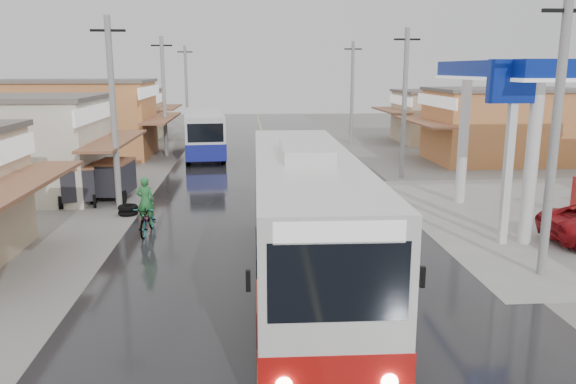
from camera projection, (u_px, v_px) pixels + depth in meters
name	position (u px, v px, depth m)	size (l,w,h in m)	color
ground	(303.00, 282.00, 15.88)	(120.00, 120.00, 0.00)	slate
road	(275.00, 179.00, 30.48)	(12.00, 90.00, 0.02)	black
centre_line	(275.00, 179.00, 30.48)	(0.15, 90.00, 0.01)	#D8CC4C
shopfronts_left	(48.00, 173.00, 32.44)	(11.00, 44.00, 5.20)	tan
shopfronts_right	(570.00, 187.00, 28.67)	(11.00, 44.00, 4.80)	beige
utility_poles_left	(147.00, 178.00, 30.94)	(1.60, 50.00, 8.00)	gray
utility_poles_right	(401.00, 178.00, 31.00)	(1.60, 36.00, 8.00)	gray
coach_bus	(304.00, 219.00, 15.24)	(3.03, 12.70, 3.95)	silver
second_bus	(204.00, 133.00, 37.89)	(3.34, 9.37, 3.05)	silver
cyclist	(147.00, 215.00, 20.33)	(0.82, 2.03, 2.15)	black
tricycle_near	(114.00, 177.00, 25.65)	(1.74, 2.49, 1.82)	#26262D
tricycle_far	(78.00, 182.00, 24.74)	(2.07, 2.45, 1.78)	#26262D
tyre_stack	(128.00, 210.00, 23.10)	(0.82, 0.82, 0.42)	black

